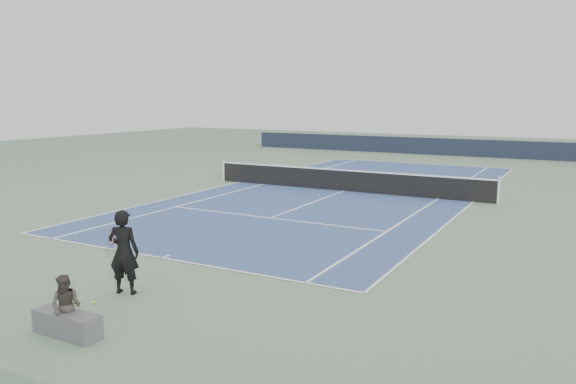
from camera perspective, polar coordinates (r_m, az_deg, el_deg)
The scene contains 7 objects.
ground at distance 24.71m, azimuth 5.71°, elevation 0.08°, with size 80.00×80.00×0.00m, color slate.
court_surface at distance 24.71m, azimuth 5.71°, elevation 0.10°, with size 10.97×23.77×0.01m, color #374E82.
tennis_net at distance 24.64m, azimuth 5.73°, elevation 1.24°, with size 12.90×0.10×1.07m.
windscreen_far at distance 41.60m, azimuth 15.39°, elevation 4.45°, with size 30.00×0.25×1.20m, color black.
tennis_player at distance 12.16m, azimuth -16.35°, elevation -5.85°, with size 0.85×0.67×1.78m.
tennis_ball at distance 11.98m, azimuth -19.16°, elevation -10.53°, with size 0.07×0.07×0.07m, color #BEDB2C.
spectator_bench at distance 10.53m, azimuth -21.57°, elevation -11.53°, with size 1.35×0.87×1.11m.
Camera 1 is at (9.43, -22.48, 4.04)m, focal length 35.00 mm.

